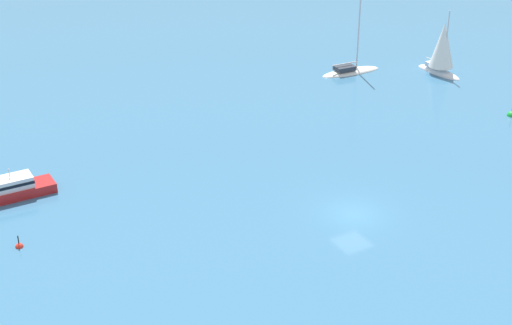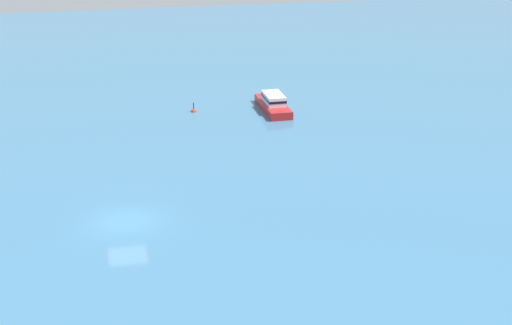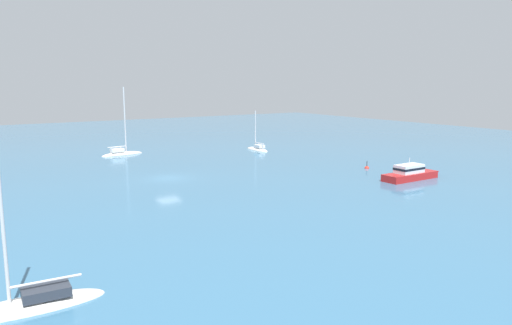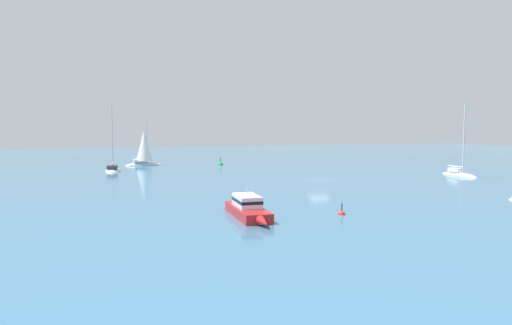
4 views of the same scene
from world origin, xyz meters
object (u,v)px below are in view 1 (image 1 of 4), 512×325
object	(u,v)px
sailboat_1	(350,71)
mooring_buoy	(19,247)
ketch	(442,51)
launch	(7,190)
channel_buoy	(511,116)

from	to	relation	value
sailboat_1	mooring_buoy	world-z (taller)	sailboat_1
sailboat_1	mooring_buoy	size ratio (longest dim) A/B	8.66
ketch	launch	world-z (taller)	ketch
channel_buoy	mooring_buoy	xyz separation A→B (m)	(0.06, -46.89, 0.01)
ketch	sailboat_1	distance (m)	10.05
launch	sailboat_1	xyz separation A→B (m)	(-10.16, 39.56, -0.50)
launch	ketch	bearing A→B (deg)	-174.14
sailboat_1	mooring_buoy	distance (m)	44.22
channel_buoy	sailboat_1	bearing A→B (deg)	-160.18
sailboat_1	launch	bearing A→B (deg)	-162.13
sailboat_1	channel_buoy	distance (m)	18.62
sailboat_1	channel_buoy	xyz separation A→B (m)	(17.52, 6.31, -0.16)
launch	sailboat_1	size ratio (longest dim) A/B	0.83
launch	channel_buoy	distance (m)	46.47
ketch	channel_buoy	distance (m)	12.93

